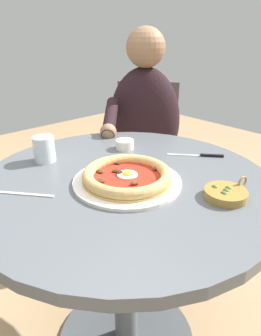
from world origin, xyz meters
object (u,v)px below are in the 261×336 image
water_glass (44,151)px  olive_pan (226,194)px  pizza_on_plate (127,177)px  ramekin_capers (125,144)px  dining_table (125,226)px  cafe_chair_diner (146,147)px  fork_utensil (24,194)px  diner_person (143,158)px  steak_knife (204,155)px

water_glass → olive_pan: water_glass is taller
pizza_on_plate → water_glass: water_glass is taller
ramekin_capers → olive_pan: size_ratio=0.49×
dining_table → water_glass: (-0.28, -0.12, 0.22)m
dining_table → cafe_chair_diner: cafe_chair_diner is taller
fork_utensil → diner_person: bearing=112.8°
dining_table → water_glass: bearing=-157.6°
pizza_on_plate → fork_utensil: 0.29m
olive_pan → water_glass: bearing=-156.8°
water_glass → diner_person: diner_person is taller
pizza_on_plate → ramekin_capers: bearing=139.9°
olive_pan → diner_person: (-0.72, 0.40, -0.24)m
diner_person → water_glass: bearing=-75.7°
dining_table → steak_knife: (0.06, 0.32, 0.18)m
water_glass → diner_person: bearing=104.3°
steak_knife → diner_person: (-0.51, 0.20, -0.23)m
ramekin_capers → pizza_on_plate: bearing=-40.1°
steak_knife → fork_utensil: (-0.17, -0.59, -0.00)m
water_glass → steak_knife: water_glass is taller
dining_table → fork_utensil: bearing=-112.1°
olive_pan → fork_utensil: bearing=-134.2°
pizza_on_plate → steak_knife: (0.03, 0.34, -0.02)m
water_glass → olive_pan: size_ratio=0.63×
pizza_on_plate → olive_pan: olive_pan is taller
pizza_on_plate → cafe_chair_diner: size_ratio=0.36×
pizza_on_plate → water_glass: bearing=-162.3°
pizza_on_plate → cafe_chair_diner: (-0.56, 0.65, -0.23)m
pizza_on_plate → steak_knife: 0.34m
water_glass → cafe_chair_diner: bearing=108.7°
water_glass → fork_utensil: 0.23m
dining_table → water_glass: 0.37m
ramekin_capers → cafe_chair_diner: (-0.35, 0.47, -0.23)m
steak_knife → olive_pan: (0.21, -0.20, 0.01)m
ramekin_capers → diner_person: (-0.26, 0.36, -0.24)m
fork_utensil → cafe_chair_diner: bearing=115.2°
ramekin_capers → water_glass: bearing=-109.0°
steak_knife → cafe_chair_diner: cafe_chair_diner is taller
water_glass → olive_pan: 0.60m
olive_pan → fork_utensil: (-0.38, -0.39, -0.01)m
water_glass → steak_knife: 0.56m
cafe_chair_diner → ramekin_capers: bearing=-53.3°
dining_table → pizza_on_plate: size_ratio=2.84×
ramekin_capers → cafe_chair_diner: 0.63m
steak_knife → ramekin_capers: ramekin_capers is taller
olive_pan → cafe_chair_diner: bearing=147.6°
water_glass → cafe_chair_diner: cafe_chair_diner is taller
steak_knife → diner_person: diner_person is taller
water_glass → steak_knife: size_ratio=0.55×
diner_person → steak_knife: bearing=-21.7°
ramekin_capers → cafe_chair_diner: bearing=126.7°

